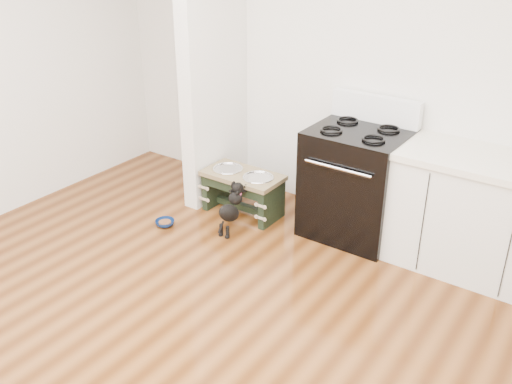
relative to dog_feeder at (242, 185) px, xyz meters
name	(u,v)px	position (x,y,z in m)	size (l,w,h in m)	color
ground	(153,366)	(0.72, -1.90, -0.28)	(5.00, 5.00, 0.00)	#48240D
room_shell	(127,108)	(0.72, -1.90, 1.34)	(5.00, 5.00, 5.00)	silver
partition_wall	(213,54)	(-0.45, 0.20, 1.07)	(0.15, 0.80, 2.70)	silver
oven_range	(356,181)	(0.97, 0.26, 0.20)	(0.76, 0.69, 1.14)	black
cabinet_run	(477,216)	(1.95, 0.28, 0.17)	(1.24, 0.64, 0.91)	silver
dog_feeder	(242,185)	(0.00, 0.00, 0.00)	(0.71, 0.38, 0.41)	black
puppy	(232,207)	(0.13, -0.33, -0.04)	(0.13, 0.37, 0.44)	black
floor_bowl	(165,223)	(-0.41, -0.59, -0.25)	(0.21, 0.21, 0.05)	#0B1F4F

